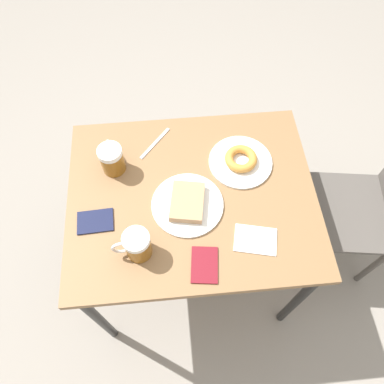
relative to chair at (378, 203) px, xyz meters
name	(u,v)px	position (x,y,z in m)	size (l,w,h in m)	color
ground_plane	(192,262)	(0.01, -0.81, -0.52)	(8.00, 8.00, 0.00)	gray
table	(192,204)	(0.01, -0.81, 0.16)	(0.73, 0.91, 0.76)	olive
chair	(378,203)	(0.00, 0.00, 0.00)	(0.45, 0.45, 0.87)	#514C47
plate_with_cake	(187,203)	(0.06, -0.83, 0.25)	(0.26, 0.26, 0.04)	white
plate_with_donut	(241,160)	(-0.11, -0.61, 0.25)	(0.24, 0.24, 0.04)	white
beer_mug_left	(137,245)	(0.22, -1.01, 0.29)	(0.09, 0.13, 0.12)	#8C5619
beer_mug_center	(112,159)	(-0.13, -1.10, 0.29)	(0.13, 0.09, 0.12)	#8C5619
napkin_folded	(255,240)	(0.21, -0.61, 0.24)	(0.13, 0.16, 0.00)	white
fork	(155,143)	(-0.23, -0.94, 0.24)	(0.15, 0.13, 0.00)	silver
passport_near_edge	(204,265)	(0.28, -0.80, 0.24)	(0.14, 0.10, 0.01)	maroon
passport_far_edge	(95,221)	(0.09, -1.16, 0.24)	(0.09, 0.13, 0.01)	#141938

